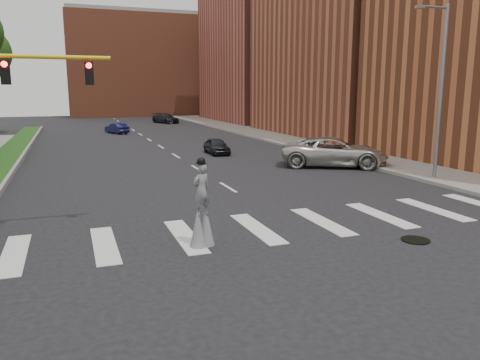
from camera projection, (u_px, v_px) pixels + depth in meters
ground_plane at (303, 233)px, 15.86m from camera, size 160.00×160.00×0.00m
grass_median at (2, 162)px, 30.41m from camera, size 2.00×60.00×0.25m
median_curb at (20, 161)px, 30.76m from camera, size 0.20×60.00×0.28m
sidewalk_right at (298, 141)px, 43.11m from camera, size 5.00×90.00×0.18m
manhole at (415, 240)px, 15.02m from camera, size 0.90×0.90×0.04m
building_mid at (360, 19)px, 48.66m from camera, size 16.00×22.00×24.00m
building_far at (268, 55)px, 71.17m from camera, size 16.00×22.00×20.00m
building_backdrop at (140, 67)px, 88.12m from camera, size 26.00×14.00×18.00m
streetlight at (440, 87)px, 24.13m from camera, size 2.05×0.20×9.00m
stilt_performer at (202, 213)px, 14.30m from camera, size 0.82×0.64×2.79m
suv_crossing at (334, 152)px, 29.45m from camera, size 7.27×5.81×1.84m
car_near at (217, 146)px, 35.29m from camera, size 1.46×3.51×1.19m
car_mid at (117, 128)px, 51.78m from camera, size 2.50×3.77×1.17m
car_far at (165, 118)px, 67.83m from camera, size 3.76×5.28×1.42m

